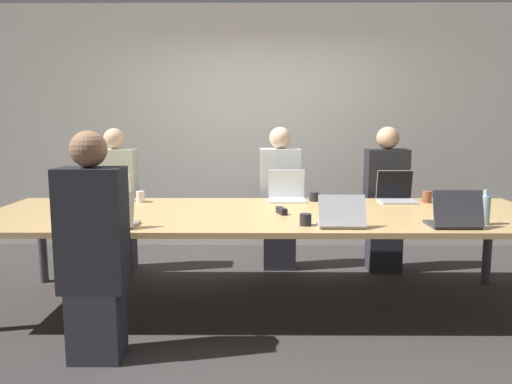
% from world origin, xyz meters
% --- Properties ---
extents(ground_plane, '(24.00, 24.00, 0.00)m').
position_xyz_m(ground_plane, '(0.00, 0.00, 0.00)').
color(ground_plane, '#383333').
extents(curtain_wall, '(12.00, 0.06, 2.80)m').
position_xyz_m(curtain_wall, '(0.00, 1.97, 1.40)').
color(curtain_wall, beige).
rests_on(curtain_wall, ground_plane).
extents(conference_table, '(4.46, 1.46, 0.76)m').
position_xyz_m(conference_table, '(0.00, 0.00, 0.72)').
color(conference_table, tan).
rests_on(conference_table, ground_plane).
extents(laptop_near_right, '(0.34, 0.26, 0.26)m').
position_xyz_m(laptop_near_right, '(1.30, -0.55, 0.84)').
color(laptop_near_right, '#333338').
rests_on(laptop_near_right, conference_table).
extents(bottle_near_right, '(0.07, 0.07, 0.25)m').
position_xyz_m(bottle_near_right, '(1.54, -0.45, 0.87)').
color(bottle_near_right, '#ADD1E0').
rests_on(bottle_near_right, conference_table).
extents(laptop_near_midright, '(0.32, 0.23, 0.23)m').
position_xyz_m(laptop_near_midright, '(0.52, -0.55, 0.83)').
color(laptop_near_midright, '#B7B7BC').
rests_on(laptop_near_midright, conference_table).
extents(cup_near_midright, '(0.08, 0.08, 0.08)m').
position_xyz_m(cup_near_midright, '(0.28, -0.50, 0.81)').
color(cup_near_midright, '#232328').
rests_on(cup_near_midright, conference_table).
extents(laptop_near_left, '(0.36, 0.25, 0.25)m').
position_xyz_m(laptop_near_left, '(-1.07, -0.57, 0.83)').
color(laptop_near_left, gray).
rests_on(laptop_near_left, conference_table).
extents(person_near_left, '(0.40, 0.24, 1.43)m').
position_xyz_m(person_near_left, '(-1.07, -0.95, 0.70)').
color(person_near_left, '#2D2D38').
rests_on(person_near_left, ground_plane).
extents(cup_near_left, '(0.10, 0.10, 0.10)m').
position_xyz_m(cup_near_left, '(-1.34, -0.53, 0.82)').
color(cup_near_left, white).
rests_on(cup_near_left, conference_table).
extents(laptop_far_right, '(0.32, 0.27, 0.28)m').
position_xyz_m(laptop_far_right, '(1.19, 0.54, 0.84)').
color(laptop_far_right, '#B7B7BC').
rests_on(laptop_far_right, conference_table).
extents(person_far_right, '(0.40, 0.24, 1.43)m').
position_xyz_m(person_far_right, '(1.20, 0.94, 0.70)').
color(person_far_right, '#2D2D38').
rests_on(person_far_right, ground_plane).
extents(cup_far_right, '(0.08, 0.08, 0.10)m').
position_xyz_m(cup_far_right, '(1.45, 0.48, 0.81)').
color(cup_far_right, brown).
rests_on(cup_far_right, conference_table).
extents(laptop_far_center, '(0.34, 0.27, 0.28)m').
position_xyz_m(laptop_far_center, '(0.21, 0.60, 0.84)').
color(laptop_far_center, silver).
rests_on(laptop_far_center, conference_table).
extents(person_far_center, '(0.40, 0.24, 1.43)m').
position_xyz_m(person_far_center, '(0.16, 1.02, 0.69)').
color(person_far_center, '#2D2D38').
rests_on(person_far_center, ground_plane).
extents(cup_far_center, '(0.09, 0.09, 0.08)m').
position_xyz_m(cup_far_center, '(0.45, 0.56, 0.80)').
color(cup_far_center, '#232328').
rests_on(cup_far_center, conference_table).
extents(laptop_far_left, '(0.36, 0.26, 0.25)m').
position_xyz_m(laptop_far_left, '(-1.38, 0.50, 0.84)').
color(laptop_far_left, gray).
rests_on(laptop_far_left, conference_table).
extents(person_far_left, '(0.40, 0.24, 1.42)m').
position_xyz_m(person_far_left, '(-1.45, 0.92, 0.69)').
color(person_far_left, '#2D2D38').
rests_on(person_far_left, ground_plane).
extents(cup_far_left, '(0.07, 0.07, 0.10)m').
position_xyz_m(cup_far_left, '(-1.11, 0.48, 0.81)').
color(cup_far_left, white).
rests_on(cup_far_left, conference_table).
extents(stapler, '(0.09, 0.16, 0.05)m').
position_xyz_m(stapler, '(0.13, -0.07, 0.79)').
color(stapler, black).
rests_on(stapler, conference_table).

